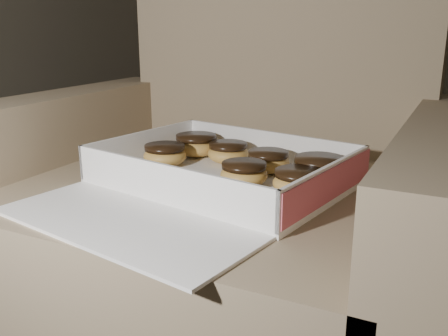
% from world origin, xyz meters
% --- Properties ---
extents(armchair, '(0.84, 0.71, 0.88)m').
position_xyz_m(armchair, '(-0.50, 0.28, 0.28)').
color(armchair, '#826D53').
rests_on(armchair, floor).
extents(bakery_box, '(0.47, 0.53, 0.07)m').
position_xyz_m(bakery_box, '(-0.49, 0.17, 0.40)').
color(bakery_box, white).
rests_on(bakery_box, armchair).
extents(donut_a, '(0.09, 0.09, 0.05)m').
position_xyz_m(donut_a, '(-0.33, 0.26, 0.42)').
color(donut_a, gold).
rests_on(donut_a, bakery_box).
extents(donut_b, '(0.08, 0.08, 0.04)m').
position_xyz_m(donut_b, '(-0.62, 0.23, 0.42)').
color(donut_b, gold).
rests_on(donut_b, bakery_box).
extents(donut_c, '(0.08, 0.08, 0.04)m').
position_xyz_m(donut_c, '(-0.44, 0.19, 0.42)').
color(donut_c, gold).
rests_on(donut_c, bakery_box).
extents(donut_d, '(0.08, 0.08, 0.04)m').
position_xyz_m(donut_d, '(-0.43, 0.28, 0.42)').
color(donut_d, gold).
rests_on(donut_d, bakery_box).
extents(donut_e, '(0.08, 0.08, 0.04)m').
position_xyz_m(donut_e, '(-0.52, 0.30, 0.42)').
color(donut_e, gold).
rests_on(donut_e, bakery_box).
extents(donut_f, '(0.09, 0.09, 0.04)m').
position_xyz_m(donut_f, '(-0.60, 0.32, 0.42)').
color(donut_f, gold).
rests_on(donut_f, bakery_box).
extents(donut_g, '(0.08, 0.08, 0.04)m').
position_xyz_m(donut_g, '(-0.34, 0.18, 0.42)').
color(donut_g, gold).
rests_on(donut_g, bakery_box).
extents(crumb_a, '(0.01, 0.01, 0.00)m').
position_xyz_m(crumb_a, '(-0.40, 0.13, 0.40)').
color(crumb_a, black).
rests_on(crumb_a, bakery_box).
extents(crumb_b, '(0.01, 0.01, 0.00)m').
position_xyz_m(crumb_b, '(-0.42, 0.08, 0.40)').
color(crumb_b, black).
rests_on(crumb_b, bakery_box).
extents(crumb_c, '(0.01, 0.01, 0.00)m').
position_xyz_m(crumb_c, '(-0.59, 0.17, 0.40)').
color(crumb_c, black).
rests_on(crumb_c, bakery_box).
extents(crumb_d, '(0.01, 0.01, 0.00)m').
position_xyz_m(crumb_d, '(-0.41, 0.17, 0.40)').
color(crumb_d, black).
rests_on(crumb_d, bakery_box).
extents(crumb_e, '(0.01, 0.01, 0.00)m').
position_xyz_m(crumb_e, '(-0.65, 0.11, 0.40)').
color(crumb_e, black).
rests_on(crumb_e, bakery_box).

